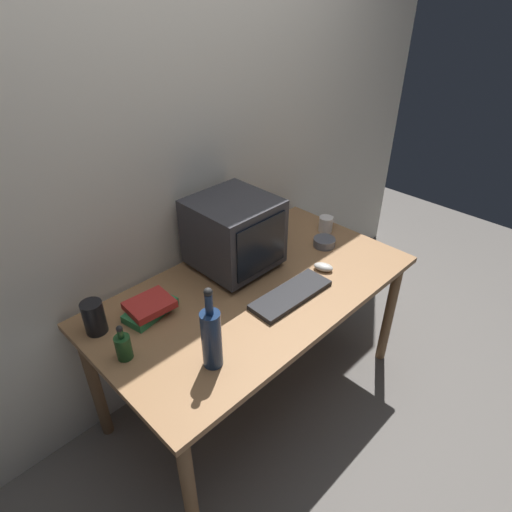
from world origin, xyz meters
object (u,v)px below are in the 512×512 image
object	(u,v)px
keyboard	(291,295)
bottle_tall	(211,337)
book_stack	(150,308)
bottle_short	(123,346)
mug	(326,224)
metal_canister	(94,317)
crt_monitor	(234,233)
computer_mouse	(323,267)
cd_spindle	(324,242)

from	to	relation	value
keyboard	bottle_tall	world-z (taller)	bottle_tall
bottle_tall	book_stack	xyz separation A→B (m)	(-0.01, 0.42, -0.10)
bottle_short	mug	xyz separation A→B (m)	(1.36, 0.05, -0.01)
metal_canister	bottle_tall	bearing A→B (deg)	-64.99
keyboard	mug	world-z (taller)	mug
book_stack	crt_monitor	bearing A→B (deg)	1.61
bottle_tall	metal_canister	xyz separation A→B (m)	(-0.23, 0.49, -0.06)
computer_mouse	bottle_short	xyz separation A→B (m)	(-1.03, 0.19, 0.04)
crt_monitor	bottle_tall	distance (m)	0.67
bottle_short	cd_spindle	world-z (taller)	bottle_short
bottle_short	metal_canister	world-z (taller)	bottle_short
cd_spindle	metal_canister	world-z (taller)	metal_canister
bottle_tall	cd_spindle	world-z (taller)	bottle_tall
keyboard	bottle_short	world-z (taller)	bottle_short
crt_monitor	mug	world-z (taller)	crt_monitor
bottle_short	metal_canister	distance (m)	0.22
keyboard	bottle_short	size ratio (longest dim) A/B	2.60
computer_mouse	mug	size ratio (longest dim) A/B	0.83
keyboard	computer_mouse	xyz separation A→B (m)	(0.28, 0.03, 0.01)
crt_monitor	book_stack	size ratio (longest dim) A/B	1.54
keyboard	mug	bearing A→B (deg)	24.94
crt_monitor	book_stack	distance (m)	0.54
bottle_short	cd_spindle	xyz separation A→B (m)	(1.22, -0.05, -0.04)
computer_mouse	book_stack	xyz separation A→B (m)	(-0.81, 0.33, 0.02)
mug	bottle_tall	bearing A→B (deg)	-164.29
keyboard	mug	size ratio (longest dim) A/B	3.50
bottle_short	book_stack	world-z (taller)	bottle_short
crt_monitor	bottle_short	xyz separation A→B (m)	(-0.74, -0.16, -0.13)
bottle_short	keyboard	bearing A→B (deg)	-15.96
mug	cd_spindle	distance (m)	0.17
bottle_short	mug	world-z (taller)	bottle_short
computer_mouse	bottle_short	bearing A→B (deg)	149.21
bottle_tall	mug	xyz separation A→B (m)	(1.13, 0.32, -0.09)
bottle_tall	metal_canister	size ratio (longest dim) A/B	2.43
computer_mouse	metal_canister	distance (m)	1.11
mug	book_stack	bearing A→B (deg)	175.07
crt_monitor	bottle_tall	bearing A→B (deg)	-140.01
book_stack	metal_canister	size ratio (longest dim) A/B	1.69
cd_spindle	crt_monitor	bearing A→B (deg)	156.42
crt_monitor	metal_canister	xyz separation A→B (m)	(-0.74, 0.05, -0.12)
book_stack	cd_spindle	distance (m)	1.02
keyboard	book_stack	size ratio (longest dim) A/B	1.66
mug	metal_canister	size ratio (longest dim) A/B	0.80
bottle_tall	cd_spindle	size ratio (longest dim) A/B	3.04
book_stack	cd_spindle	bearing A→B (deg)	-11.03
keyboard	bottle_short	xyz separation A→B (m)	(-0.75, 0.21, 0.05)
computer_mouse	book_stack	distance (m)	0.88
crt_monitor	computer_mouse	size ratio (longest dim) A/B	3.89
cd_spindle	metal_canister	bearing A→B (deg)	167.83
keyboard	metal_canister	world-z (taller)	metal_canister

